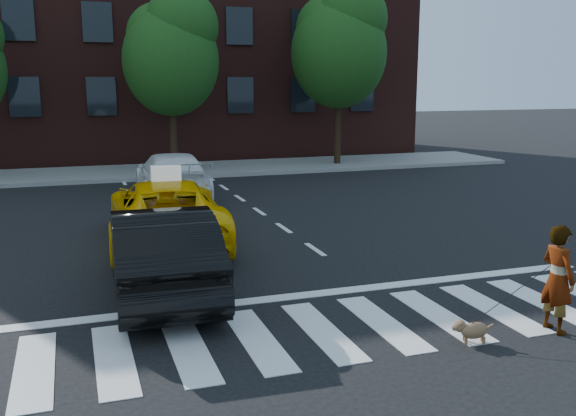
{
  "coord_description": "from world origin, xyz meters",
  "views": [
    {
      "loc": [
        -3.38,
        -8.35,
        3.67
      ],
      "look_at": [
        0.77,
        3.82,
        1.1
      ],
      "focal_mm": 40.0,
      "sensor_mm": 36.0,
      "label": 1
    }
  ],
  "objects": [
    {
      "name": "ground",
      "position": [
        0.0,
        0.0,
        0.0
      ],
      "size": [
        120.0,
        120.0,
        0.0
      ],
      "primitive_type": "plane",
      "color": "black",
      "rests_on": "ground"
    },
    {
      "name": "crosswalk",
      "position": [
        0.0,
        0.0,
        0.01
      ],
      "size": [
        13.0,
        2.4,
        0.01
      ],
      "primitive_type": "cube",
      "color": "silver",
      "rests_on": "ground"
    },
    {
      "name": "stop_line",
      "position": [
        0.0,
        1.6,
        0.01
      ],
      "size": [
        12.0,
        0.3,
        0.01
      ],
      "primitive_type": "cube",
      "color": "silver",
      "rests_on": "ground"
    },
    {
      "name": "sidewalk_far",
      "position": [
        0.0,
        17.5,
        0.07
      ],
      "size": [
        30.0,
        4.0,
        0.15
      ],
      "primitive_type": "cube",
      "color": "slate",
      "rests_on": "ground"
    },
    {
      "name": "building",
      "position": [
        0.0,
        25.0,
        6.0
      ],
      "size": [
        26.0,
        10.0,
        12.0
      ],
      "primitive_type": "cube",
      "color": "#3E1A16",
      "rests_on": "ground"
    },
    {
      "name": "tree_mid",
      "position": [
        0.53,
        17.0,
        4.85
      ],
      "size": [
        3.69,
        3.69,
        7.1
      ],
      "color": "black",
      "rests_on": "ground"
    },
    {
      "name": "tree_right",
      "position": [
        7.53,
        17.0,
        5.26
      ],
      "size": [
        4.0,
        4.0,
        7.7
      ],
      "color": "black",
      "rests_on": "ground"
    },
    {
      "name": "taxi",
      "position": [
        -1.4,
        6.06,
        0.74
      ],
      "size": [
        2.86,
        5.5,
        1.48
      ],
      "primitive_type": "imported",
      "rotation": [
        0.0,
        0.0,
        3.06
      ],
      "color": "#FFC205",
      "rests_on": "ground"
    },
    {
      "name": "black_sedan",
      "position": [
        -2.0,
        2.5,
        0.77
      ],
      "size": [
        1.81,
        4.75,
        1.54
      ],
      "primitive_type": "imported",
      "rotation": [
        0.0,
        0.0,
        3.1
      ],
      "color": "black",
      "rests_on": "ground"
    },
    {
      "name": "white_suv",
      "position": [
        -0.39,
        11.72,
        0.72
      ],
      "size": [
        2.21,
        5.06,
        1.45
      ],
      "primitive_type": "imported",
      "rotation": [
        0.0,
        0.0,
        3.11
      ],
      "color": "white",
      "rests_on": "ground"
    },
    {
      "name": "woman",
      "position": [
        3.27,
        -1.1,
        0.81
      ],
      "size": [
        0.42,
        0.61,
        1.62
      ],
      "primitive_type": "imported",
      "rotation": [
        0.0,
        0.0,
        1.62
      ],
      "color": "#999999",
      "rests_on": "ground"
    },
    {
      "name": "dog",
      "position": [
        1.85,
        -1.08,
        0.2
      ],
      "size": [
        0.57,
        0.38,
        0.34
      ],
      "rotation": [
        0.0,
        0.0,
        -0.4
      ],
      "color": "olive",
      "rests_on": "ground"
    },
    {
      "name": "taxi_sign",
      "position": [
        -1.4,
        5.86,
        1.64
      ],
      "size": [
        0.67,
        0.33,
        0.32
      ],
      "primitive_type": "cube",
      "rotation": [
        0.0,
        0.0,
        3.06
      ],
      "color": "white",
      "rests_on": "taxi"
    }
  ]
}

